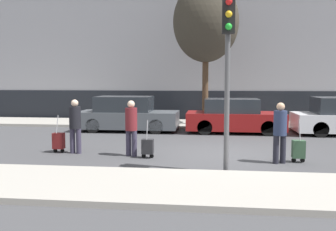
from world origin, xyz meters
TOP-DOWN VIEW (x-y plane):
  - ground_plane at (0.00, 0.00)m, footprint 80.00×80.00m
  - sidewalk_near at (0.00, -3.75)m, footprint 28.00×2.50m
  - sidewalk_far at (0.00, 7.00)m, footprint 28.00×3.00m
  - building_facade at (0.00, 10.78)m, footprint 28.00×3.23m
  - parked_car_0 at (-4.02, 4.61)m, footprint 4.22×1.78m
  - parked_car_1 at (0.48, 4.58)m, footprint 3.97×1.74m
  - pedestrian_left at (-4.43, -0.41)m, footprint 0.35×0.34m
  - trolley_left at (-4.98, -0.36)m, footprint 0.34×0.29m
  - pedestrian_center at (-2.70, -0.61)m, footprint 0.34×0.34m
  - trolley_center at (-2.19, -0.82)m, footprint 0.34×0.29m
  - pedestrian_right at (1.34, -1.08)m, footprint 0.34×0.34m
  - trolley_right at (1.86, -0.90)m, footprint 0.34×0.29m
  - traffic_light at (-0.08, -2.36)m, footprint 0.28×0.47m
  - bare_tree_near_crossing at (-0.75, 6.43)m, footprint 2.99×2.99m

SIDE VIEW (x-z plane):
  - ground_plane at x=0.00m, z-range 0.00..0.00m
  - sidewalk_near at x=0.00m, z-range 0.00..0.12m
  - sidewalk_far at x=0.00m, z-range 0.00..0.12m
  - trolley_center at x=-2.19m, z-range -0.21..0.86m
  - trolley_right at x=1.86m, z-range -0.21..0.92m
  - trolley_left at x=-4.98m, z-range -0.21..0.92m
  - parked_car_1 at x=0.48m, z-range -0.05..1.36m
  - parked_car_0 at x=-4.02m, z-range -0.06..1.43m
  - pedestrian_right at x=1.34m, z-range 0.10..1.69m
  - pedestrian_center at x=-2.70m, z-range 0.10..1.70m
  - pedestrian_left at x=-4.43m, z-range 0.10..1.70m
  - traffic_light at x=-0.08m, z-range 0.84..4.84m
  - bare_tree_near_crossing at x=-0.75m, z-range 1.53..8.04m
  - building_facade at x=0.00m, z-range -0.01..13.07m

